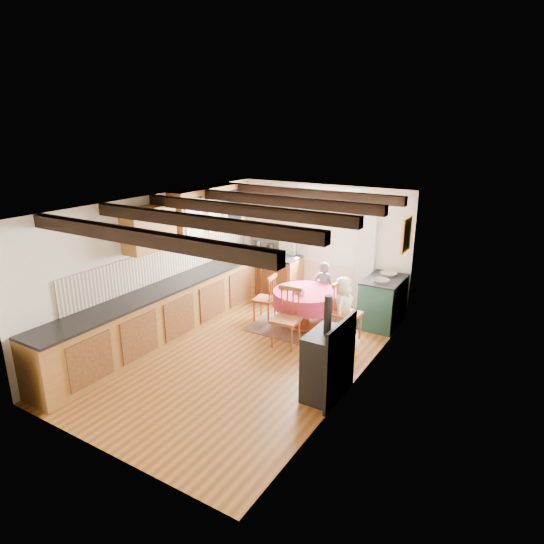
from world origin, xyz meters
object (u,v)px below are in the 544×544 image
Objects in this scene: chair_near at (286,318)px; child_right at (343,307)px; cup at (303,293)px; chair_right at (347,312)px; aga_range at (383,301)px; cast_iron_stove at (327,347)px; dining_table at (305,309)px; chair_left at (265,297)px; child_far at (324,289)px.

chair_near is 0.92× the size of child_right.
child_right is 0.72m from cup.
aga_range is at bearing -12.03° from chair_right.
child_right is at bearing -115.29° from aga_range.
cast_iron_stove is at bearing -169.64° from child_right.
dining_table is 2.22m from cast_iron_stove.
child_right reaches higher than chair_near.
aga_range is 1.55m from cup.
dining_table is at bearing 89.77° from chair_right.
cup is at bearing -76.39° from dining_table.
chair_left is at bearing 139.75° from cast_iron_stove.
child_far reaches higher than aga_range.
dining_table is 1.16× the size of chair_near.
dining_table is 0.45m from cup.
aga_range is 0.68× the size of cast_iron_stove.
chair_right is 1.06m from child_far.
child_far reaches higher than chair_near.
aga_range is 0.90× the size of child_right.
child_far is 1.00× the size of child_right.
chair_right is (0.77, 0.73, 0.01)m from chair_near.
child_right is at bearing 63.27° from chair_right.
cast_iron_stove is at bearing 116.17° from child_far.
cast_iron_stove reaches higher than aga_range.
cup is (-0.01, 0.59, 0.24)m from chair_near.
chair_near is 1.03m from child_right.
chair_near is 0.92× the size of child_far.
child_far is at bearing -168.31° from aga_range.
cast_iron_stove reaches higher than chair_right.
chair_left is 0.93m from cup.
dining_table is 0.82m from chair_left.
child_right is at bearing 135.81° from child_far.
dining_table is at bearing 103.61° from cup.
child_far is 11.55× the size of cup.
chair_right is (1.64, -0.01, 0.07)m from chair_left.
chair_near is 0.98× the size of chair_right.
chair_near is at bearing -85.82° from dining_table.
cast_iron_stove reaches higher than dining_table.
cast_iron_stove reaches higher than cup.
child_far reaches higher than chair_left.
child_right reaches higher than dining_table.
chair_right is at bearing 82.01° from chair_left.
dining_table is at bearing 82.97° from child_right.
chair_near is at bearing 90.54° from child_far.
chair_near is 1.06m from chair_right.
dining_table is 1.07× the size of child_right.
cast_iron_stove is 1.98m from cup.
chair_left is at bearing 95.30° from chair_right.
chair_near is 0.64m from cup.
dining_table is 1.14× the size of chair_right.
cast_iron_stove is 1.32× the size of child_right.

